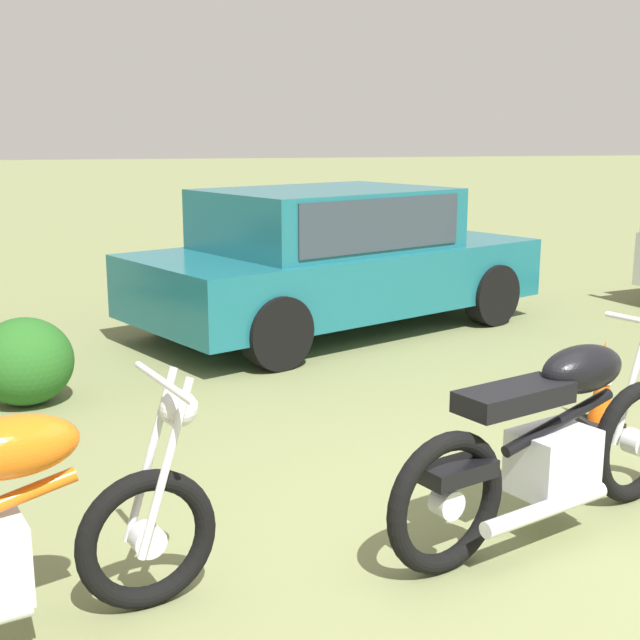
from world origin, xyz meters
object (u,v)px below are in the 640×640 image
at_px(car_teal, 333,252).
at_px(shrub_low, 25,361).
at_px(motorcycle_black, 555,441).
at_px(traffic_cone, 603,385).

height_order(car_teal, shrub_low, car_teal).
relative_size(motorcycle_black, car_teal, 0.43).
height_order(motorcycle_black, shrub_low, motorcycle_black).
bearing_deg(motorcycle_black, traffic_cone, 30.21).
bearing_deg(motorcycle_black, car_teal, 68.50).
relative_size(motorcycle_black, shrub_low, 2.75).
height_order(car_teal, traffic_cone, car_teal).
xyz_separation_m(motorcycle_black, car_teal, (0.05, 4.64, 0.31)).
xyz_separation_m(motorcycle_black, traffic_cone, (1.14, 1.41, -0.21)).
relative_size(car_teal, shrub_low, 6.39).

